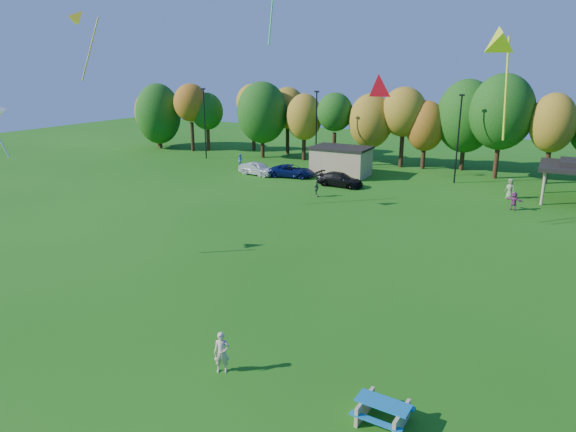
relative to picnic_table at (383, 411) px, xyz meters
The scene contains 17 objects.
ground 6.99m from the picnic_table, behind, with size 160.00×160.00×0.00m, color #19600F.
tree_line 46.54m from the picnic_table, 99.97° to the left, with size 93.57×10.55×11.15m.
lamp_posts 40.56m from the picnic_table, 97.08° to the left, with size 64.50×0.25×9.09m.
utility_building 41.64m from the picnic_table, 114.06° to the left, with size 6.30×4.30×3.25m.
picnic_table is the anchor object (origin of this frame).
kite_flyer 6.63m from the picnic_table, behind, with size 0.63×0.41×1.72m, color beige.
car_a 42.37m from the picnic_table, 126.68° to the left, with size 1.78×4.43×1.51m, color white.
car_b 42.51m from the picnic_table, 127.08° to the left, with size 1.40×4.00×1.32m, color #A5A6AB.
car_c 40.80m from the picnic_table, 121.72° to the left, with size 2.26×4.90×1.36m, color #0D1753.
car_d 36.22m from the picnic_table, 114.50° to the left, with size 1.97×4.84×1.40m, color black.
far_person_1 31.51m from the picnic_table, 87.30° to the left, with size 1.46×0.47×1.57m, color #943E78.
far_person_2 47.85m from the picnic_table, 128.65° to the left, with size 0.75×0.58×1.54m, color #5785C1.
far_person_3 35.62m from the picnic_table, 88.74° to the left, with size 0.90×0.59×1.84m, color gray.
far_person_4 31.82m from the picnic_table, 118.80° to the left, with size 0.92×0.38×1.57m, color #628652.
kite_0 11.78m from the picnic_table, 115.19° to the left, with size 1.03×1.33×1.26m.
kite_10 16.47m from the picnic_table, 83.23° to the left, with size 1.86×3.45×5.58m.
kite_11 34.68m from the picnic_table, 154.12° to the left, with size 1.84×3.10×5.34m.
Camera 1 is at (11.05, -14.74, 11.77)m, focal length 32.00 mm.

